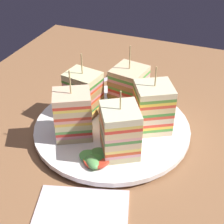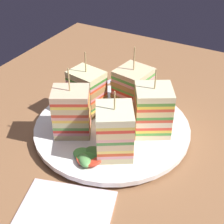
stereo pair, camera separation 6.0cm
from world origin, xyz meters
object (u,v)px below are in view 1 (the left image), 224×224
at_px(sandwich_wedge_3, 129,88).
at_px(sandwich_wedge_4, 84,93).
at_px(sandwich_wedge_1, 120,131).
at_px(napkin, 79,224).
at_px(sandwich_wedge_0, 73,115).
at_px(spoon, 110,76).
at_px(chip_pile, 118,122).
at_px(sandwich_wedge_2, 153,108).
at_px(plate, 112,128).

xyz_separation_m(sandwich_wedge_3, sandwich_wedge_4, (-0.05, 0.07, -0.00)).
distance_m(sandwich_wedge_1, napkin, 0.16).
bearing_deg(sandwich_wedge_4, sandwich_wedge_1, -29.49).
relative_size(sandwich_wedge_0, spoon, 1.01).
bearing_deg(sandwich_wedge_1, chip_pile, -8.41).
xyz_separation_m(sandwich_wedge_0, sandwich_wedge_1, (-0.01, -0.09, -0.00)).
height_order(sandwich_wedge_3, chip_pile, sandwich_wedge_3).
distance_m(sandwich_wedge_0, spoon, 0.25).
height_order(sandwich_wedge_1, napkin, sandwich_wedge_1).
height_order(sandwich_wedge_2, sandwich_wedge_3, sandwich_wedge_3).
height_order(plate, sandwich_wedge_2, sandwich_wedge_2).
relative_size(sandwich_wedge_4, napkin, 0.91).
height_order(sandwich_wedge_0, chip_pile, sandwich_wedge_0).
relative_size(sandwich_wedge_3, spoon, 1.01).
xyz_separation_m(sandwich_wedge_1, sandwich_wedge_2, (0.08, -0.03, 0.00)).
distance_m(sandwich_wedge_2, napkin, 0.24).
xyz_separation_m(chip_pile, napkin, (-0.21, -0.02, -0.02)).
distance_m(sandwich_wedge_4, napkin, 0.26).
relative_size(sandwich_wedge_2, napkin, 0.93).
bearing_deg(sandwich_wedge_4, napkin, -56.88).
relative_size(sandwich_wedge_4, chip_pile, 1.68).
bearing_deg(sandwich_wedge_0, sandwich_wedge_1, -35.67).
distance_m(sandwich_wedge_1, spoon, 0.29).
distance_m(sandwich_wedge_0, sandwich_wedge_2, 0.14).
bearing_deg(chip_pile, napkin, -174.33).
relative_size(plate, sandwich_wedge_3, 2.23).
xyz_separation_m(chip_pile, spoon, (0.19, 0.09, -0.02)).
relative_size(plate, chip_pile, 3.96).
distance_m(sandwich_wedge_0, chip_pile, 0.09).
relative_size(sandwich_wedge_1, sandwich_wedge_2, 0.95).
height_order(sandwich_wedge_2, spoon, sandwich_wedge_2).
distance_m(sandwich_wedge_2, chip_pile, 0.07).
bearing_deg(spoon, sandwich_wedge_2, -112.08).
xyz_separation_m(sandwich_wedge_4, spoon, (0.17, 0.01, -0.05)).
bearing_deg(sandwich_wedge_0, sandwich_wedge_4, 73.39).
bearing_deg(sandwich_wedge_1, napkin, 146.86).
relative_size(sandwich_wedge_1, sandwich_wedge_3, 0.92).
bearing_deg(sandwich_wedge_3, sandwich_wedge_1, 22.69).
bearing_deg(spoon, plate, -130.33).
bearing_deg(napkin, spoon, 15.74).
xyz_separation_m(sandwich_wedge_2, napkin, (-0.23, 0.04, -0.06)).
distance_m(spoon, napkin, 0.42).
bearing_deg(chip_pile, spoon, 25.57).
relative_size(sandwich_wedge_1, sandwich_wedge_4, 0.97).
bearing_deg(napkin, sandwich_wedge_1, -2.08).
distance_m(sandwich_wedge_3, napkin, 0.29).
bearing_deg(sandwich_wedge_1, plate, 0.59).
relative_size(sandwich_wedge_3, napkin, 0.96).
relative_size(chip_pile, spoon, 0.57).
distance_m(sandwich_wedge_1, sandwich_wedge_2, 0.09).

